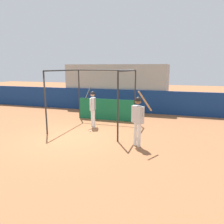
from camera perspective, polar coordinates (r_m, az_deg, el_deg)
name	(u,v)px	position (r m, az deg, el deg)	size (l,w,h in m)	color
ground_plane	(69,138)	(9.51, -11.18, -6.67)	(60.00, 60.00, 0.00)	#935B38
outfield_wall	(112,100)	(14.82, 0.00, 3.08)	(24.00, 0.12, 1.49)	navy
bleacher_section	(119,86)	(16.31, 1.77, 6.82)	(7.05, 3.20, 3.17)	#9E9E99
batting_cage	(102,100)	(11.62, -2.62, 3.07)	(3.36, 3.42, 2.83)	#282828
player_batter	(93,105)	(10.87, -5.08, 1.75)	(0.54, 0.87, 1.93)	white
player_waiting	(138,116)	(8.16, 6.77, -1.10)	(0.80, 0.61, 2.15)	white
baseball	(90,131)	(10.24, -5.72, -4.96)	(0.07, 0.07, 0.07)	white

